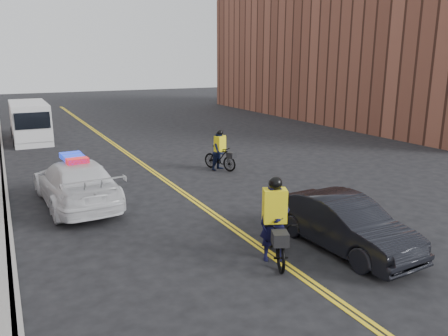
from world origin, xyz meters
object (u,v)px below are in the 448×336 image
Objects in this scene: police_cruiser at (76,182)px; dark_sedan at (344,224)px; cyclist_near at (274,232)px; cyclist_far at (220,154)px; cargo_van at (30,123)px.

dark_sedan is (5.70, -7.03, -0.09)m from police_cruiser.
police_cruiser is 1.30× the size of dark_sedan.
cyclist_near is 1.25× the size of cyclist_far.
police_cruiser is 13.84m from cargo_van.
cyclist_far is at bearing 81.07° from dark_sedan.
police_cruiser is at bearing 125.93° from dark_sedan.
cyclist_near is at bearing 115.18° from police_cruiser.
cyclist_far is (0.93, 9.14, 0.02)m from dark_sedan.
police_cruiser is 9.06m from dark_sedan.
police_cruiser is 2.98× the size of cyclist_far.
police_cruiser is at bearing 173.76° from cyclist_far.
police_cruiser is 7.69m from cyclist_near.
cyclist_far reaches higher than police_cruiser.
cargo_van is at bearing 103.41° from dark_sedan.
cyclist_far is at bearing -58.46° from cargo_van.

